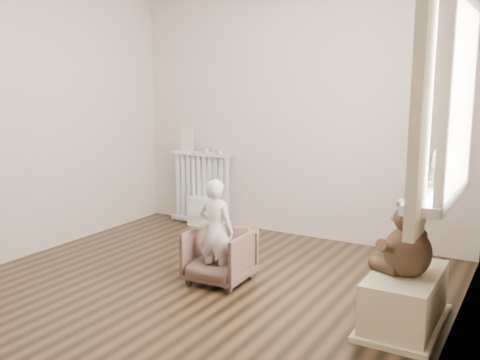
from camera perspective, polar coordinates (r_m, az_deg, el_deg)
The scene contains 18 objects.
floor at distance 4.16m, azimuth -5.01°, elevation -11.70°, with size 3.60×3.60×0.01m, color black.
back_wall at distance 5.43m, azimuth 5.84°, elevation 7.58°, with size 3.60×0.02×2.60m, color beige.
left_wall at distance 5.12m, azimuth -22.10°, elevation 6.71°, with size 0.02×3.60×2.60m, color beige.
right_wall at distance 3.18m, azimuth 22.27°, elevation 4.91°, with size 0.02×3.60×2.60m, color beige.
window at distance 3.47m, azimuth 22.49°, elevation 7.78°, with size 0.03×0.90×1.10m, color white.
window_sill at distance 3.55m, azimuth 20.41°, elevation -1.48°, with size 0.22×1.10×0.06m, color silver.
curtain_left at distance 2.93m, azimuth 18.72°, elevation 6.51°, with size 0.06×0.26×1.30m, color #B7AE8E.
curtain_right at distance 4.06m, azimuth 22.01°, elevation 7.22°, with size 0.06×0.26×1.30m, color #B7AE8E.
radiator at distance 5.95m, azimuth -4.08°, elevation -0.99°, with size 0.76×0.14×0.80m, color silver.
paper_doll at distance 5.98m, azimuth -5.66°, elevation 4.32°, with size 0.16×0.01×0.27m, color beige.
tin_a at distance 5.85m, azimuth -3.67°, elevation 3.21°, with size 0.10×0.10×0.06m, color #A59E8C.
tin_b at distance 5.75m, azimuth -2.22°, elevation 3.02°, with size 0.08×0.08×0.04m, color #A59E8C.
toy_vanity at distance 5.90m, azimuth -3.49°, elevation -2.22°, with size 0.37×0.26×0.58m, color silver.
armchair at distance 4.25m, azimuth -2.20°, elevation -8.06°, with size 0.46×0.47×0.43m, color #51372E.
child at distance 4.15m, azimuth -2.59°, elevation -5.45°, with size 0.30×0.20×0.82m, color white.
toy_bench at distance 3.69m, azimuth 17.18°, elevation -11.73°, with size 0.40×0.76×0.36m, color beige.
teddy_bear at distance 3.50m, azimuth 17.59°, elevation -4.85°, with size 0.39×0.30×0.47m, color #332315, non-canonical shape.
plush_cat at distance 3.66m, azimuth 20.75°, elevation 0.90°, with size 0.17×0.27×0.23m, color slate, non-canonical shape.
Camera 1 is at (2.23, -3.14, 1.56)m, focal length 40.00 mm.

